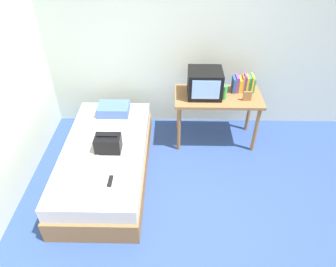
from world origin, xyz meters
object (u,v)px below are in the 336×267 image
water_bottle (224,92)px  picture_frame (247,96)px  pillow (114,109)px  tv (205,83)px  book_row (243,84)px  handbag (108,143)px  magazine (88,161)px  remote_silver (85,139)px  remote_dark (110,181)px  bed (106,161)px  desk (218,101)px

water_bottle → picture_frame: 0.30m
pillow → tv: bearing=2.8°
book_row → pillow: (-1.76, -0.18, -0.31)m
handbag → magazine: 0.31m
book_row → remote_silver: size_ratio=2.04×
handbag → remote_silver: handbag is taller
picture_frame → remote_dark: bearing=-142.9°
water_bottle → remote_silver: bearing=-162.2°
tv → handbag: tv is taller
bed → tv: (1.24, 0.77, 0.69)m
bed → pillow: (0.01, 0.71, 0.31)m
water_bottle → remote_dark: (-1.32, -1.26, -0.35)m
picture_frame → pillow: bearing=177.9°
handbag → magazine: handbag is taller
tv → pillow: tv is taller
tv → book_row: size_ratio=1.50×
water_bottle → magazine: (-1.62, -0.95, -0.36)m
book_row → water_bottle: bearing=-142.6°
remote_silver → picture_frame: bearing=14.4°
desk → magazine: 1.88m
picture_frame → handbag: picture_frame is taller
water_bottle → picture_frame: bearing=-6.9°
bed → pillow: 0.77m
picture_frame → magazine: size_ratio=0.45×
desk → book_row: 0.41m
handbag → magazine: bearing=-135.6°
bed → book_row: book_row is taller
pillow → remote_dark: 1.29m
tv → remote_dark: 1.77m
bed → tv: 1.61m
book_row → magazine: book_row is taller
bed → picture_frame: bearing=19.8°
remote_dark → handbag: bearing=101.1°
desk → picture_frame: (0.36, -0.12, 0.16)m
book_row → remote_silver: book_row is taller
tv → pillow: 1.29m
handbag → water_bottle: bearing=27.8°
water_bottle → picture_frame: water_bottle is taller
handbag → magazine: (-0.21, -0.20, -0.10)m
book_row → remote_dark: bearing=-137.4°
tv → pillow: size_ratio=1.04×
tv → magazine: 1.78m
magazine → water_bottle: bearing=30.3°
water_bottle → handbag: 1.62m
bed → pillow: bearing=88.8°
bed → remote_silver: size_ratio=13.89×
pillow → bed: bearing=-91.2°
water_bottle → desk: bearing=124.8°
magazine → bed: bearing=63.9°
handbag → tv: bearing=35.6°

